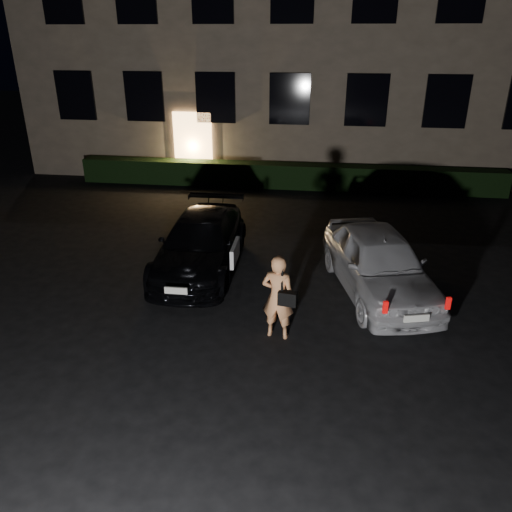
# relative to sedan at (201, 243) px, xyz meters

# --- Properties ---
(ground) EXTENTS (80.00, 80.00, 0.00)m
(ground) POSITION_rel_sedan_xyz_m (1.44, -3.50, -0.62)
(ground) COLOR black
(ground) RESTS_ON ground
(building) EXTENTS (20.00, 8.11, 12.00)m
(building) POSITION_rel_sedan_xyz_m (1.44, 11.49, 5.38)
(building) COLOR #6C5D4D
(building) RESTS_ON ground
(hedge) EXTENTS (15.00, 0.70, 0.85)m
(hedge) POSITION_rel_sedan_xyz_m (1.44, 7.00, -0.19)
(hedge) COLOR black
(hedge) RESTS_ON ground
(sedan) EXTENTS (1.90, 4.38, 1.24)m
(sedan) POSITION_rel_sedan_xyz_m (0.00, 0.00, 0.00)
(sedan) COLOR black
(sedan) RESTS_ON ground
(hatch) EXTENTS (2.60, 4.31, 1.37)m
(hatch) POSITION_rel_sedan_xyz_m (3.98, -0.68, 0.07)
(hatch) COLOR silver
(hatch) RESTS_ON ground
(man) EXTENTS (0.67, 0.47, 1.61)m
(man) POSITION_rel_sedan_xyz_m (2.06, -2.67, 0.19)
(man) COLOR #E2935D
(man) RESTS_ON ground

